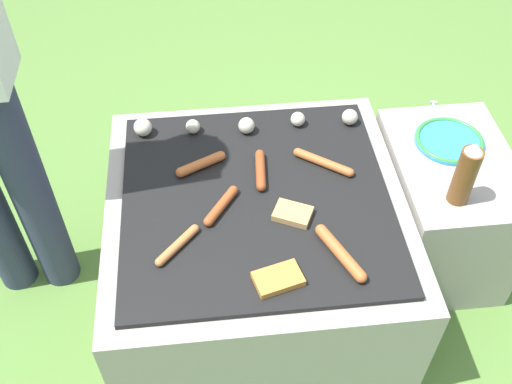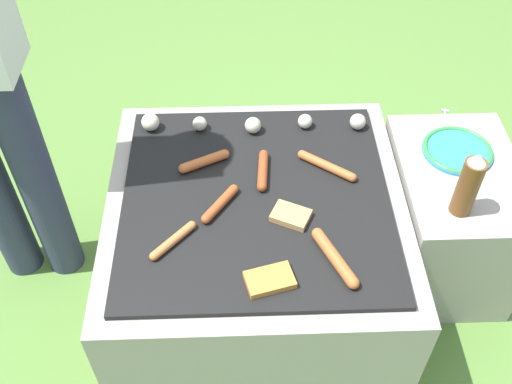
{
  "view_description": "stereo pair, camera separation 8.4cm",
  "coord_description": "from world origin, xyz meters",
  "px_view_note": "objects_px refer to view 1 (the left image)",
  "views": [
    {
      "loc": [
        -0.12,
        -1.15,
        1.7
      ],
      "look_at": [
        0.0,
        0.0,
        0.46
      ],
      "focal_mm": 42.0,
      "sensor_mm": 36.0,
      "label": 1
    },
    {
      "loc": [
        -0.04,
        -1.15,
        1.7
      ],
      "look_at": [
        0.0,
        0.0,
        0.46
      ],
      "focal_mm": 42.0,
      "sensor_mm": 36.0,
      "label": 2
    }
  ],
  "objects_px": {
    "condiment_bottle": "(466,174)",
    "fork_utensil": "(435,117)",
    "sausage_front_center": "(201,164)",
    "plate_colorful": "(449,140)"
  },
  "relations": [
    {
      "from": "fork_utensil",
      "to": "plate_colorful",
      "type": "bearing_deg",
      "value": -85.86
    },
    {
      "from": "sausage_front_center",
      "to": "fork_utensil",
      "type": "height_order",
      "value": "sausage_front_center"
    },
    {
      "from": "condiment_bottle",
      "to": "fork_utensil",
      "type": "bearing_deg",
      "value": 82.4
    },
    {
      "from": "sausage_front_center",
      "to": "condiment_bottle",
      "type": "relative_size",
      "value": 0.71
    },
    {
      "from": "sausage_front_center",
      "to": "fork_utensil",
      "type": "distance_m",
      "value": 0.78
    },
    {
      "from": "sausage_front_center",
      "to": "plate_colorful",
      "type": "xyz_separation_m",
      "value": [
        0.77,
        0.03,
        -0.01
      ]
    },
    {
      "from": "sausage_front_center",
      "to": "condiment_bottle",
      "type": "xyz_separation_m",
      "value": [
        0.72,
        -0.21,
        0.09
      ]
    },
    {
      "from": "condiment_bottle",
      "to": "fork_utensil",
      "type": "relative_size",
      "value": 1.14
    },
    {
      "from": "condiment_bottle",
      "to": "fork_utensil",
      "type": "height_order",
      "value": "condiment_bottle"
    },
    {
      "from": "plate_colorful",
      "to": "condiment_bottle",
      "type": "xyz_separation_m",
      "value": [
        -0.06,
        -0.23,
        0.09
      ]
    }
  ]
}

